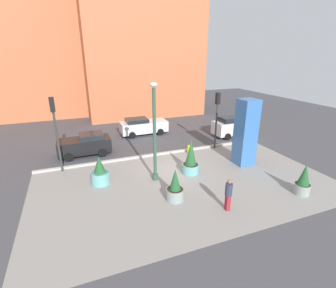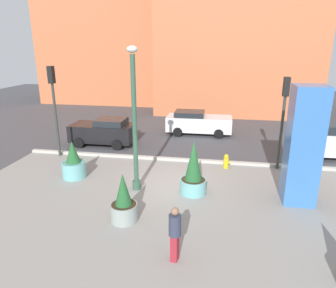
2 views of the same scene
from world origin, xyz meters
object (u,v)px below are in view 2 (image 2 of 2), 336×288
(pedestrian_by_curb, at_px, (175,232))
(art_pillar_blue, at_px, (303,146))
(lamp_post, at_px, (135,124))
(fire_hydrant, at_px, (226,161))
(car_far_lane, at_px, (104,131))
(potted_plant_near_left, at_px, (124,203))
(potted_plant_curbside, at_px, (74,164))
(traffic_light_far_side, at_px, (54,97))
(traffic_light_corner, at_px, (284,109))
(potted_plant_near_right, at_px, (193,173))
(car_intersection, at_px, (334,141))
(car_passing_lane, at_px, (198,122))

(pedestrian_by_curb, bearing_deg, art_pillar_blue, 46.12)
(lamp_post, relative_size, fire_hydrant, 8.07)
(lamp_post, relative_size, car_far_lane, 1.53)
(potted_plant_near_left, relative_size, fire_hydrant, 2.45)
(lamp_post, relative_size, potted_plant_near_left, 3.30)
(potted_plant_curbside, height_order, traffic_light_far_side, traffic_light_far_side)
(art_pillar_blue, height_order, traffic_light_corner, art_pillar_blue)
(potted_plant_curbside, xyz_separation_m, fire_hydrant, (7.16, 2.43, -0.32))
(lamp_post, bearing_deg, traffic_light_corner, 28.77)
(potted_plant_near_left, height_order, pedestrian_by_curb, potted_plant_near_left)
(traffic_light_corner, bearing_deg, art_pillar_blue, -86.52)
(potted_plant_near_right, relative_size, pedestrian_by_curb, 1.35)
(car_far_lane, relative_size, pedestrian_by_curb, 2.27)
(art_pillar_blue, distance_m, fire_hydrant, 4.64)
(fire_hydrant, bearing_deg, traffic_light_corner, 8.21)
(art_pillar_blue, xyz_separation_m, traffic_light_far_side, (-12.19, 3.40, 1.02))
(potted_plant_curbside, relative_size, car_intersection, 0.46)
(fire_hydrant, xyz_separation_m, car_far_lane, (-7.64, 2.75, 0.49))
(potted_plant_curbside, relative_size, fire_hydrant, 2.41)
(potted_plant_near_left, distance_m, car_intersection, 12.69)
(art_pillar_blue, relative_size, car_far_lane, 1.19)
(potted_plant_curbside, bearing_deg, fire_hydrant, 18.76)
(traffic_light_far_side, distance_m, pedestrian_by_curb, 11.40)
(potted_plant_curbside, bearing_deg, lamp_post, -12.86)
(potted_plant_curbside, relative_size, pedestrian_by_curb, 1.04)
(car_far_lane, bearing_deg, car_intersection, -0.59)
(potted_plant_near_right, relative_size, traffic_light_corner, 0.51)
(art_pillar_blue, xyz_separation_m, car_far_lane, (-10.45, 5.88, -1.48))
(lamp_post, distance_m, art_pillar_blue, 6.72)
(traffic_light_far_side, distance_m, car_passing_lane, 9.84)
(potted_plant_curbside, distance_m, car_far_lane, 5.21)
(potted_plant_near_left, relative_size, car_intersection, 0.46)
(fire_hydrant, bearing_deg, car_far_lane, 160.17)
(potted_plant_near_right, bearing_deg, pedestrian_by_curb, -91.30)
(car_far_lane, bearing_deg, potted_plant_near_right, -43.36)
(lamp_post, distance_m, car_far_lane, 7.33)
(lamp_post, height_order, car_far_lane, lamp_post)
(fire_hydrant, distance_m, traffic_light_corner, 3.81)
(potted_plant_curbside, xyz_separation_m, car_far_lane, (-0.48, 5.19, 0.17))
(potted_plant_curbside, bearing_deg, car_intersection, 21.14)
(traffic_light_corner, distance_m, car_intersection, 4.54)
(lamp_post, height_order, fire_hydrant, lamp_post)
(fire_hydrant, bearing_deg, potted_plant_near_left, -122.15)
(potted_plant_curbside, height_order, potted_plant_near_left, potted_plant_near_left)
(car_far_lane, bearing_deg, pedestrian_by_curb, -59.37)
(potted_plant_curbside, relative_size, car_far_lane, 0.46)
(art_pillar_blue, relative_size, traffic_light_corner, 1.01)
(potted_plant_near_left, bearing_deg, potted_plant_curbside, 136.67)
(traffic_light_corner, xyz_separation_m, car_passing_lane, (-4.58, 5.87, -2.28))
(art_pillar_blue, relative_size, car_intersection, 1.18)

